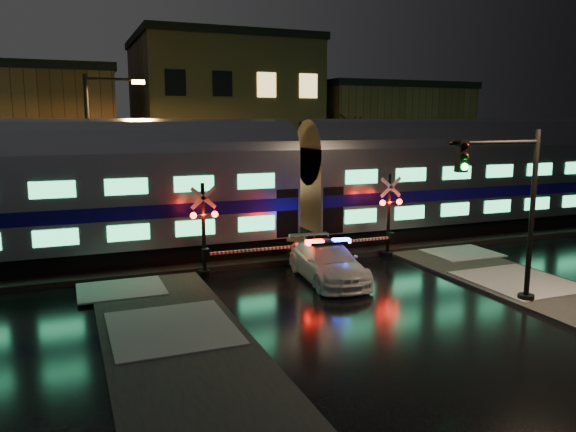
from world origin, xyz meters
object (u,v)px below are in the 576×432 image
object	(u,v)px
police_car	(328,262)
streetlight	(96,150)
crossing_signal_left	(214,239)
traffic_light	(511,215)
crossing_signal_right	(382,225)

from	to	relation	value
police_car	streetlight	size ratio (longest dim) A/B	0.63
crossing_signal_left	traffic_light	xyz separation A→B (m)	(8.09, -7.07, 1.56)
police_car	crossing_signal_right	size ratio (longest dim) A/B	0.97
police_car	crossing_signal_left	bearing A→B (deg)	157.18
police_car	crossing_signal_right	world-z (taller)	crossing_signal_right
police_car	streetlight	world-z (taller)	streetlight
traffic_light	streetlight	xyz separation A→B (m)	(-11.93, 13.77, 1.63)
crossing_signal_right	police_car	bearing A→B (deg)	-150.07
crossing_signal_right	traffic_light	xyz separation A→B (m)	(0.48, -7.07, 1.53)
police_car	streetlight	distance (m)	12.41
crossing_signal_left	traffic_light	size ratio (longest dim) A/B	0.91
crossing_signal_right	streetlight	xyz separation A→B (m)	(-11.45, 6.70, 3.16)
crossing_signal_left	traffic_light	distance (m)	10.86
crossing_signal_right	crossing_signal_left	world-z (taller)	crossing_signal_right
police_car	streetlight	xyz separation A→B (m)	(-7.78, 8.81, 3.98)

